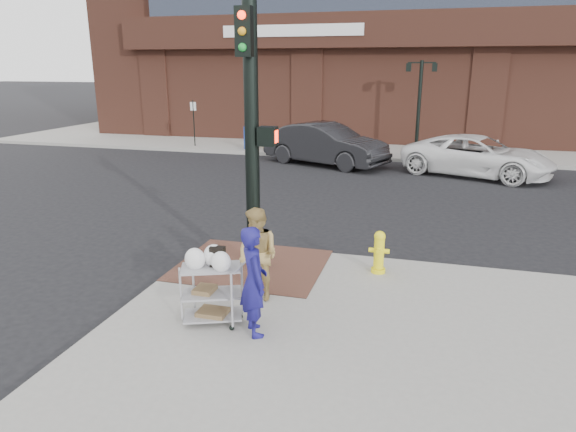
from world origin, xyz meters
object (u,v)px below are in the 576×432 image
(traffic_signal_pole, at_px, (252,129))
(sedan_dark, at_px, (326,144))
(minivan_white, at_px, (477,156))
(utility_cart, at_px, (212,288))
(lamp_post, at_px, (420,96))
(pedestrian_tan, at_px, (258,255))
(fire_hydrant, at_px, (379,251))
(woman_blue, at_px, (254,281))

(traffic_signal_pole, relative_size, sedan_dark, 0.97)
(sedan_dark, bearing_deg, minivan_white, -74.63)
(sedan_dark, xyz_separation_m, utility_cart, (1.11, -13.98, -0.15))
(traffic_signal_pole, bearing_deg, lamp_post, 80.76)
(minivan_white, distance_m, utility_cart, 14.11)
(sedan_dark, relative_size, utility_cart, 4.27)
(utility_cart, bearing_deg, minivan_white, 70.53)
(pedestrian_tan, xyz_separation_m, fire_hydrant, (1.82, 1.67, -0.36))
(utility_cart, distance_m, fire_hydrant, 3.46)
(utility_cart, bearing_deg, lamp_post, 82.19)
(traffic_signal_pole, bearing_deg, woman_blue, -71.06)
(traffic_signal_pole, height_order, fire_hydrant, traffic_signal_pole)
(sedan_dark, height_order, utility_cart, sedan_dark)
(minivan_white, xyz_separation_m, fire_hydrant, (-2.48, -10.66, -0.17))
(sedan_dark, xyz_separation_m, minivan_white, (5.81, -0.67, -0.11))
(woman_blue, height_order, utility_cart, woman_blue)
(traffic_signal_pole, xyz_separation_m, utility_cart, (0.09, -2.21, -2.13))
(utility_cart, bearing_deg, traffic_signal_pole, 92.24)
(traffic_signal_pole, xyz_separation_m, fire_hydrant, (2.31, 0.43, -2.26))
(woman_blue, bearing_deg, lamp_post, -39.55)
(minivan_white, xyz_separation_m, utility_cart, (-4.70, -13.31, -0.04))
(lamp_post, bearing_deg, sedan_dark, -135.34)
(woman_blue, distance_m, sedan_dark, 14.25)
(lamp_post, height_order, fire_hydrant, lamp_post)
(pedestrian_tan, bearing_deg, sedan_dark, 119.28)
(lamp_post, distance_m, sedan_dark, 5.23)
(utility_cart, bearing_deg, pedestrian_tan, 67.52)
(minivan_white, distance_m, fire_hydrant, 10.95)
(traffic_signal_pole, relative_size, fire_hydrant, 6.11)
(sedan_dark, bearing_deg, pedestrian_tan, -151.41)
(woman_blue, relative_size, minivan_white, 0.31)
(woman_blue, height_order, fire_hydrant, woman_blue)
(sedan_dark, height_order, fire_hydrant, sedan_dark)
(pedestrian_tan, distance_m, minivan_white, 13.07)
(pedestrian_tan, relative_size, fire_hydrant, 1.90)
(traffic_signal_pole, height_order, pedestrian_tan, traffic_signal_pole)
(minivan_white, bearing_deg, woman_blue, -176.41)
(lamp_post, xyz_separation_m, pedestrian_tan, (-1.99, -16.47, -1.69))
(fire_hydrant, bearing_deg, woman_blue, -118.28)
(woman_blue, relative_size, fire_hydrant, 1.99)
(woman_blue, xyz_separation_m, sedan_dark, (-1.83, 14.13, -0.12))
(fire_hydrant, bearing_deg, traffic_signal_pole, -169.39)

